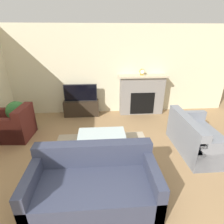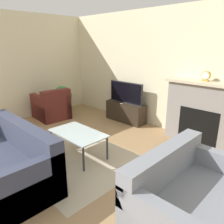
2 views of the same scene
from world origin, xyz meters
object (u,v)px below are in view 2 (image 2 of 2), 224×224
Objects in this scene: tv at (126,92)px; armchair_by_window at (52,108)px; couch_loveseat at (187,200)px; coffee_table at (78,135)px; mantel_clock at (206,76)px; couch_sectional at (4,164)px; potted_plant at (63,97)px.

armchair_by_window is at bearing -142.13° from tv.
coffee_table is (-2.10, 0.11, 0.11)m from couch_loveseat.
mantel_clock is (1.91, 0.07, 0.60)m from tv.
mantel_clock reaches higher than coffee_table.
couch_loveseat is at bearing -69.55° from mantel_clock.
armchair_by_window is (-2.03, 1.98, 0.01)m from couch_sectional.
couch_loveseat and armchair_by_window have the same top height.
armchair_by_window is at bearing 135.67° from couch_sectional.
armchair_by_window is 1.13× the size of potted_plant.
couch_loveseat is at bearing -16.18° from potted_plant.
couch_sectional is 2.06× the size of armchair_by_window.
potted_plant is 4.26× the size of mantel_clock.
mantel_clock is at bearing 114.51° from armchair_by_window.
couch_loveseat is 2.54m from mantel_clock.
couch_loveseat is 4.51m from potted_plant.
couch_sectional and armchair_by_window have the same top height.
tv is at bearing 107.08° from coffee_table.
couch_sectional is 1.86× the size of coffee_table.
tv is 0.54× the size of couch_sectional.
coffee_table is (0.61, -1.98, -0.36)m from tv.
armchair_by_window is at bearing 160.71° from coffee_table.
mantel_clock reaches higher than armchair_by_window.
couch_sectional is at bearing -48.75° from potted_plant.
coffee_table is at bearing -72.92° from tv.
tv is 3.27m from couch_sectional.
armchair_by_window reaches higher than potted_plant.
coffee_table is 5.31× the size of mantel_clock.
tv is 1.24× the size of potted_plant.
couch_loveseat reaches higher than potted_plant.
armchair_by_window is at bearing 78.56° from couch_loveseat.
tv reaches higher than coffee_table.
couch_sectional is at bearing 116.47° from couch_loveseat.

